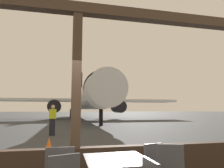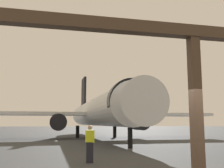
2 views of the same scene
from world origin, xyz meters
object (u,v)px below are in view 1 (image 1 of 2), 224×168
(airplane, at_px, (87,99))
(traffic_cone, at_px, (49,146))
(ground_crew_worker, at_px, (53,120))
(cafe_chair_aisle_left, at_px, (158,166))

(airplane, distance_m, traffic_cone, 25.93)
(traffic_cone, bearing_deg, airplane, 81.72)
(airplane, relative_size, ground_crew_worker, 20.15)
(cafe_chair_aisle_left, distance_m, airplane, 29.54)
(airplane, bearing_deg, ground_crew_worker, -100.99)
(airplane, height_order, traffic_cone, airplane)
(cafe_chair_aisle_left, relative_size, traffic_cone, 1.56)
(airplane, relative_size, traffic_cone, 61.51)
(cafe_chair_aisle_left, bearing_deg, airplane, 86.79)
(cafe_chair_aisle_left, xyz_separation_m, traffic_cone, (-2.06, 3.88, -0.26))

